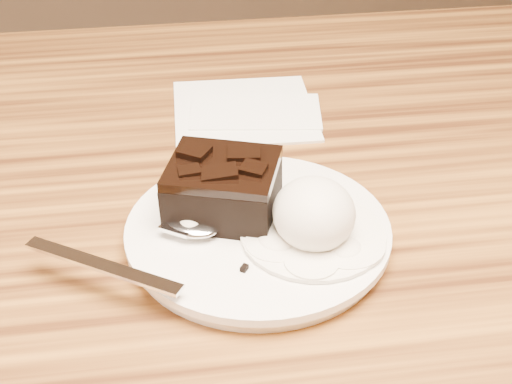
{
  "coord_description": "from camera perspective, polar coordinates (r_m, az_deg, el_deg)",
  "views": [
    {
      "loc": [
        0.03,
        -0.47,
        1.09
      ],
      "look_at": [
        0.09,
        -0.04,
        0.79
      ],
      "focal_mm": 51.23,
      "sensor_mm": 36.0,
      "label": 1
    }
  ],
  "objects": [
    {
      "name": "plate",
      "position": [
        0.55,
        0.15,
        -3.35
      ],
      "size": [
        0.2,
        0.2,
        0.02
      ],
      "primitive_type": "cylinder",
      "color": "white",
      "rests_on": "dining_table"
    },
    {
      "name": "melt_puddle",
      "position": [
        0.53,
        4.45,
        -3.37
      ],
      "size": [
        0.11,
        0.11,
        0.0
      ],
      "primitive_type": "cylinder",
      "color": "white",
      "rests_on": "plate"
    },
    {
      "name": "brownie",
      "position": [
        0.55,
        -2.57,
        0.06
      ],
      "size": [
        0.1,
        0.09,
        0.04
      ],
      "primitive_type": "cube",
      "rotation": [
        0.0,
        0.0,
        -0.33
      ],
      "color": "black",
      "rests_on": "plate"
    },
    {
      "name": "ice_cream_scoop",
      "position": [
        0.52,
        4.55,
        -1.68
      ],
      "size": [
        0.06,
        0.06,
        0.05
      ],
      "primitive_type": "ellipsoid",
      "color": "silver",
      "rests_on": "plate"
    },
    {
      "name": "napkin",
      "position": [
        0.72,
        -0.95,
        6.48
      ],
      "size": [
        0.14,
        0.14,
        0.01
      ],
      "primitive_type": "cube",
      "rotation": [
        0.0,
        0.0,
        -0.04
      ],
      "color": "white",
      "rests_on": "dining_table"
    },
    {
      "name": "spoon",
      "position": [
        0.53,
        -5.12,
        -2.62
      ],
      "size": [
        0.17,
        0.13,
        0.01
      ],
      "primitive_type": null,
      "rotation": [
        0.0,
        0.0,
        0.99
      ],
      "color": "silver",
      "rests_on": "plate"
    },
    {
      "name": "crumb_b",
      "position": [
        0.5,
        1.43,
        -5.66
      ],
      "size": [
        0.01,
        0.01,
        0.0
      ],
      "primitive_type": "cube",
      "rotation": [
        0.0,
        0.0,
        0.23
      ],
      "color": "black",
      "rests_on": "plate"
    },
    {
      "name": "crumb_a",
      "position": [
        0.55,
        -0.6,
        -1.93
      ],
      "size": [
        0.01,
        0.01,
        0.0
      ],
      "primitive_type": "cube",
      "rotation": [
        0.0,
        0.0,
        0.82
      ],
      "color": "black",
      "rests_on": "plate"
    },
    {
      "name": "crumb_c",
      "position": [
        0.5,
        -0.92,
        -5.97
      ],
      "size": [
        0.01,
        0.01,
        0.0
      ],
      "primitive_type": "cube",
      "rotation": [
        0.0,
        0.0,
        0.95
      ],
      "color": "black",
      "rests_on": "plate"
    }
  ]
}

